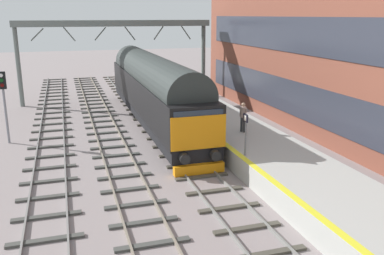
% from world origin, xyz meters
% --- Properties ---
extents(ground_plane, '(140.00, 140.00, 0.00)m').
position_xyz_m(ground_plane, '(0.00, 0.00, 0.00)').
color(ground_plane, gray).
rests_on(ground_plane, ground).
extents(track_main, '(2.50, 60.00, 0.15)m').
position_xyz_m(track_main, '(0.00, 0.00, 0.06)').
color(track_main, slate).
rests_on(track_main, ground).
extents(track_adjacent_west, '(2.50, 60.00, 0.15)m').
position_xyz_m(track_adjacent_west, '(-3.38, 0.00, 0.06)').
color(track_adjacent_west, gray).
rests_on(track_adjacent_west, ground).
extents(track_adjacent_far_west, '(2.50, 60.00, 0.15)m').
position_xyz_m(track_adjacent_far_west, '(-6.71, -0.00, 0.06)').
color(track_adjacent_far_west, slate).
rests_on(track_adjacent_far_west, ground).
extents(station_platform, '(4.00, 44.00, 1.01)m').
position_xyz_m(station_platform, '(3.60, 0.00, 0.50)').
color(station_platform, '#AEAEA8').
rests_on(station_platform, ground).
extents(diesel_locomotive, '(2.74, 20.37, 4.68)m').
position_xyz_m(diesel_locomotive, '(0.00, 6.30, 2.49)').
color(diesel_locomotive, black).
rests_on(diesel_locomotive, ground).
extents(signal_post_near, '(0.44, 0.22, 4.18)m').
position_xyz_m(signal_post_near, '(-9.05, 4.25, 2.70)').
color(signal_post_near, gray).
rests_on(signal_post_near, ground).
extents(platform_number_sign, '(0.10, 0.44, 1.94)m').
position_xyz_m(platform_number_sign, '(1.96, -4.51, 2.30)').
color(platform_number_sign, slate).
rests_on(platform_number_sign, station_platform).
extents(waiting_passenger, '(0.43, 0.49, 1.64)m').
position_xyz_m(waiting_passenger, '(3.47, -0.85, 1.99)').
color(waiting_passenger, '#333637').
rests_on(waiting_passenger, station_platform).
extents(overhead_footbridge, '(16.01, 2.00, 6.82)m').
position_xyz_m(overhead_footbridge, '(-1.31, 14.87, 6.25)').
color(overhead_footbridge, slate).
rests_on(overhead_footbridge, ground).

